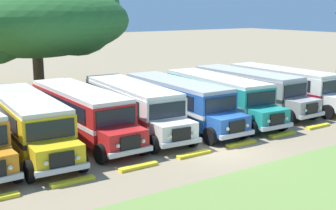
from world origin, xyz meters
TOP-DOWN VIEW (x-y plane):
  - ground_plane at (0.00, 0.00)m, footprint 220.00×220.00m
  - parked_bus_slot_1 at (-8.29, 6.10)m, footprint 3.15×10.90m
  - parked_bus_slot_2 at (-4.96, 6.60)m, footprint 2.69×10.84m
  - parked_bus_slot_3 at (-1.63, 6.41)m, footprint 3.36×10.94m
  - parked_bus_slot_4 at (1.50, 5.95)m, footprint 2.94×10.87m
  - parked_bus_slot_5 at (4.83, 5.87)m, footprint 3.31×10.93m
  - parked_bus_slot_6 at (8.40, 6.59)m, footprint 2.78×10.85m
  - parked_bus_slot_7 at (11.69, 6.11)m, footprint 2.81×10.86m
  - curb_wheelstop_1 at (-8.24, 0.15)m, footprint 2.00×0.36m
  - curb_wheelstop_2 at (-4.94, 0.15)m, footprint 2.00×0.36m
  - curb_wheelstop_3 at (-1.65, 0.15)m, footprint 2.00×0.36m
  - curb_wheelstop_4 at (1.65, 0.15)m, footprint 2.00×0.36m
  - curb_wheelstop_5 at (4.94, 0.15)m, footprint 2.00×0.36m
  - curb_wheelstop_6 at (8.24, 0.15)m, footprint 2.00×0.36m
  - broad_shade_tree at (-2.93, 20.73)m, footprint 16.14×16.09m

SIDE VIEW (x-z plane):
  - ground_plane at x=0.00m, z-range 0.00..0.00m
  - curb_wheelstop_1 at x=-8.24m, z-range 0.00..0.15m
  - curb_wheelstop_2 at x=-4.94m, z-range 0.00..0.15m
  - curb_wheelstop_3 at x=-1.65m, z-range 0.00..0.15m
  - curb_wheelstop_4 at x=1.65m, z-range 0.00..0.15m
  - curb_wheelstop_5 at x=4.94m, z-range 0.00..0.15m
  - curb_wheelstop_6 at x=8.24m, z-range 0.00..0.15m
  - parked_bus_slot_1 at x=-8.29m, z-range 0.17..2.99m
  - parked_bus_slot_2 at x=-4.96m, z-range 0.17..2.99m
  - parked_bus_slot_3 at x=-1.63m, z-range 0.17..2.99m
  - parked_bus_slot_4 at x=1.50m, z-range 0.17..2.99m
  - parked_bus_slot_5 at x=4.83m, z-range 0.17..2.99m
  - parked_bus_slot_6 at x=8.40m, z-range 0.17..2.99m
  - parked_bus_slot_7 at x=11.69m, z-range 0.17..2.99m
  - broad_shade_tree at x=-2.93m, z-range 1.13..12.43m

